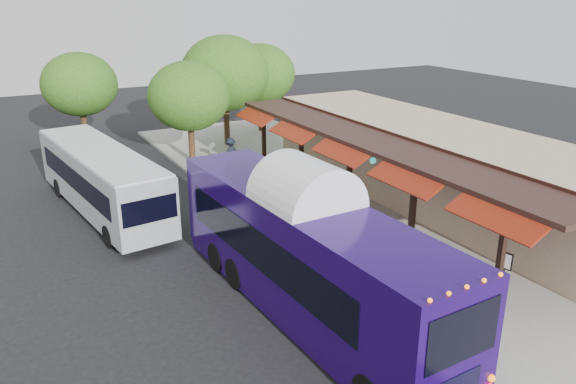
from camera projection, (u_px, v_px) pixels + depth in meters
ground at (322, 281)px, 18.94m from camera, size 90.00×90.00×0.00m
sidewalk at (371, 214)px, 24.48m from camera, size 10.00×40.00×0.15m
curb at (270, 236)px, 22.25m from camera, size 0.20×40.00×0.16m
station_shelter at (433, 165)px, 25.42m from camera, size 8.15×20.00×3.60m
coach_bus at (306, 250)px, 16.47m from camera, size 3.09×12.09×3.83m
city_bus at (101, 178)px, 24.40m from camera, size 3.67×10.93×2.88m
ped_a at (312, 230)px, 20.19m from camera, size 0.77×0.57×1.92m
ped_b at (294, 205)px, 23.05m from camera, size 0.96×0.87×1.60m
ped_c at (290, 173)px, 27.09m from camera, size 1.05×0.70×1.65m
ped_d at (231, 153)px, 30.60m from camera, size 1.19×0.87×1.65m
sign_board at (505, 262)px, 18.29m from camera, size 0.18×0.49×1.10m
tree_left at (189, 96)px, 30.81m from camera, size 4.51×4.51×5.77m
tree_mid at (225, 73)px, 34.13m from camera, size 5.38×5.38×6.88m
tree_right at (260, 74)px, 37.96m from camera, size 4.73×4.73×6.05m
tree_far at (79, 84)px, 34.45m from camera, size 4.57×4.57×5.86m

